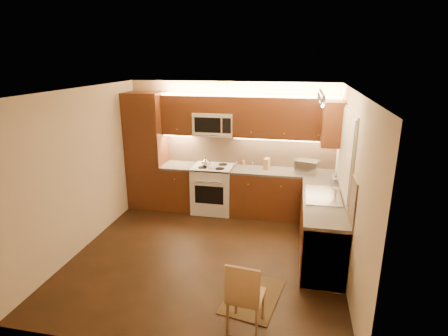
% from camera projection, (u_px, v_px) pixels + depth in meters
% --- Properties ---
extents(floor, '(4.00, 4.00, 0.01)m').
position_uv_depth(floor, '(207.00, 254.00, 5.63)').
color(floor, black).
rests_on(floor, ground).
extents(ceiling, '(4.00, 4.00, 0.01)m').
position_uv_depth(ceiling, '(205.00, 91.00, 4.89)').
color(ceiling, beige).
rests_on(ceiling, ground).
extents(wall_back, '(4.00, 0.01, 2.50)m').
position_uv_depth(wall_back, '(231.00, 146.00, 7.13)').
color(wall_back, '#CAB694').
rests_on(wall_back, ground).
extents(wall_front, '(4.00, 0.01, 2.50)m').
position_uv_depth(wall_front, '(154.00, 245.00, 3.39)').
color(wall_front, '#CAB694').
rests_on(wall_front, ground).
extents(wall_left, '(0.01, 4.00, 2.50)m').
position_uv_depth(wall_left, '(82.00, 170.00, 5.64)').
color(wall_left, '#CAB694').
rests_on(wall_left, ground).
extents(wall_right, '(0.01, 4.00, 2.50)m').
position_uv_depth(wall_right, '(350.00, 188.00, 4.88)').
color(wall_right, '#CAB694').
rests_on(wall_right, ground).
extents(pantry, '(0.70, 0.60, 2.30)m').
position_uv_depth(pantry, '(147.00, 151.00, 7.20)').
color(pantry, '#461A0F').
rests_on(pantry, floor).
extents(base_cab_back_left, '(0.62, 0.60, 0.86)m').
position_uv_depth(base_cab_back_left, '(180.00, 187.00, 7.28)').
color(base_cab_back_left, '#461A0F').
rests_on(base_cab_back_left, floor).
extents(counter_back_left, '(0.62, 0.60, 0.04)m').
position_uv_depth(counter_back_left, '(179.00, 166.00, 7.15)').
color(counter_back_left, '#383533').
rests_on(counter_back_left, base_cab_back_left).
extents(base_cab_back_right, '(1.92, 0.60, 0.86)m').
position_uv_depth(base_cab_back_right, '(282.00, 195.00, 6.89)').
color(base_cab_back_right, '#461A0F').
rests_on(base_cab_back_right, floor).
extents(counter_back_right, '(1.92, 0.60, 0.04)m').
position_uv_depth(counter_back_right, '(283.00, 172.00, 6.76)').
color(counter_back_right, '#383533').
rests_on(counter_back_right, base_cab_back_right).
extents(base_cab_right, '(0.60, 2.00, 0.86)m').
position_uv_depth(base_cab_right, '(321.00, 228.00, 5.55)').
color(base_cab_right, '#461A0F').
rests_on(base_cab_right, floor).
extents(counter_right, '(0.60, 2.00, 0.04)m').
position_uv_depth(counter_right, '(323.00, 201.00, 5.42)').
color(counter_right, '#383533').
rests_on(counter_right, base_cab_right).
extents(dishwasher, '(0.58, 0.60, 0.84)m').
position_uv_depth(dishwasher, '(324.00, 251.00, 4.89)').
color(dishwasher, silver).
rests_on(dishwasher, floor).
extents(backsplash_back, '(3.30, 0.02, 0.60)m').
position_uv_depth(backsplash_back, '(249.00, 150.00, 7.07)').
color(backsplash_back, tan).
rests_on(backsplash_back, wall_back).
extents(backsplash_right, '(0.02, 2.00, 0.60)m').
position_uv_depth(backsplash_right, '(346.00, 182.00, 5.27)').
color(backsplash_right, tan).
rests_on(backsplash_right, wall_right).
extents(upper_cab_back_left, '(0.62, 0.35, 0.75)m').
position_uv_depth(upper_cab_back_left, '(179.00, 115.00, 6.97)').
color(upper_cab_back_left, '#461A0F').
rests_on(upper_cab_back_left, wall_back).
extents(upper_cab_back_right, '(1.92, 0.35, 0.75)m').
position_uv_depth(upper_cab_back_right, '(286.00, 118.00, 6.59)').
color(upper_cab_back_right, '#461A0F').
rests_on(upper_cab_back_right, wall_back).
extents(upper_cab_bridge, '(0.76, 0.35, 0.31)m').
position_uv_depth(upper_cab_bridge, '(214.00, 104.00, 6.78)').
color(upper_cab_bridge, '#461A0F').
rests_on(upper_cab_bridge, wall_back).
extents(upper_cab_right_corner, '(0.35, 0.50, 0.75)m').
position_uv_depth(upper_cab_right_corner, '(333.00, 123.00, 6.04)').
color(upper_cab_right_corner, '#461A0F').
rests_on(upper_cab_right_corner, wall_right).
extents(stove, '(0.76, 0.65, 0.92)m').
position_uv_depth(stove, '(213.00, 189.00, 7.12)').
color(stove, silver).
rests_on(stove, floor).
extents(microwave, '(0.76, 0.38, 0.44)m').
position_uv_depth(microwave, '(214.00, 124.00, 6.87)').
color(microwave, silver).
rests_on(microwave, wall_back).
extents(window_frame, '(0.03, 1.44, 1.24)m').
position_uv_depth(window_frame, '(347.00, 153.00, 5.29)').
color(window_frame, silver).
rests_on(window_frame, wall_right).
extents(window_blinds, '(0.02, 1.36, 1.16)m').
position_uv_depth(window_blinds, '(345.00, 152.00, 5.29)').
color(window_blinds, silver).
rests_on(window_blinds, wall_right).
extents(sink, '(0.52, 0.86, 0.15)m').
position_uv_depth(sink, '(323.00, 191.00, 5.53)').
color(sink, silver).
rests_on(sink, counter_right).
extents(faucet, '(0.20, 0.04, 0.30)m').
position_uv_depth(faucet, '(336.00, 187.00, 5.47)').
color(faucet, silver).
rests_on(faucet, counter_right).
extents(track_light_bar, '(0.04, 1.20, 0.03)m').
position_uv_depth(track_light_bar, '(321.00, 93.00, 4.98)').
color(track_light_bar, silver).
rests_on(track_light_bar, ceiling).
extents(kettle, '(0.18, 0.18, 0.20)m').
position_uv_depth(kettle, '(206.00, 162.00, 6.91)').
color(kettle, silver).
rests_on(kettle, stove).
extents(toaster_oven, '(0.46, 0.39, 0.24)m').
position_uv_depth(toaster_oven, '(307.00, 166.00, 6.63)').
color(toaster_oven, silver).
rests_on(toaster_oven, counter_back_right).
extents(knife_block, '(0.12, 0.16, 0.20)m').
position_uv_depth(knife_block, '(267.00, 164.00, 6.87)').
color(knife_block, olive).
rests_on(knife_block, counter_back_right).
extents(spice_jar_a, '(0.05, 0.05, 0.10)m').
position_uv_depth(spice_jar_a, '(237.00, 164.00, 7.05)').
color(spice_jar_a, silver).
rests_on(spice_jar_a, counter_back_right).
extents(spice_jar_b, '(0.05, 0.05, 0.09)m').
position_uv_depth(spice_jar_b, '(243.00, 163.00, 7.11)').
color(spice_jar_b, brown).
rests_on(spice_jar_b, counter_back_right).
extents(spice_jar_c, '(0.05, 0.05, 0.10)m').
position_uv_depth(spice_jar_c, '(253.00, 163.00, 7.08)').
color(spice_jar_c, silver).
rests_on(spice_jar_c, counter_back_right).
extents(spice_jar_d, '(0.05, 0.05, 0.10)m').
position_uv_depth(spice_jar_d, '(243.00, 163.00, 7.11)').
color(spice_jar_d, '#AF7334').
rests_on(spice_jar_d, counter_back_right).
extents(soap_bottle, '(0.12, 0.12, 0.21)m').
position_uv_depth(soap_bottle, '(336.00, 176.00, 6.13)').
color(soap_bottle, '#B0AFB4').
rests_on(soap_bottle, counter_right).
extents(rug, '(0.79, 1.04, 0.01)m').
position_uv_depth(rug, '(253.00, 297.00, 4.62)').
color(rug, black).
rests_on(rug, floor).
extents(dining_chair, '(0.42, 0.42, 0.86)m').
position_uv_depth(dining_chair, '(246.00, 294.00, 4.00)').
color(dining_chair, olive).
rests_on(dining_chair, floor).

